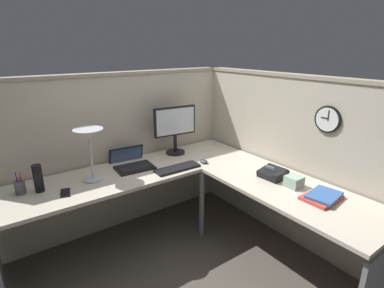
{
  "coord_description": "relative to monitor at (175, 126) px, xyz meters",
  "views": [
    {
      "loc": [
        -1.42,
        -1.87,
        1.81
      ],
      "look_at": [
        0.17,
        0.34,
        0.91
      ],
      "focal_mm": 27.82,
      "sensor_mm": 36.0,
      "label": 1
    }
  ],
  "objects": [
    {
      "name": "ground_plane",
      "position": [
        -0.17,
        -0.64,
        -1.02
      ],
      "size": [
        6.8,
        6.8,
        0.0
      ],
      "primitive_type": "plane",
      "color": "#4C443D"
    },
    {
      "name": "monitor",
      "position": [
        0.0,
        0.0,
        0.0
      ],
      "size": [
        0.46,
        0.2,
        0.5
      ],
      "color": "black",
      "rests_on": "desk"
    },
    {
      "name": "keyboard",
      "position": [
        -0.22,
        -0.38,
        -0.28
      ],
      "size": [
        0.43,
        0.15,
        0.02
      ],
      "primitive_type": "cube",
      "rotation": [
        0.0,
        0.0,
        -0.02
      ],
      "color": "black",
      "rests_on": "desk"
    },
    {
      "name": "wall_clock",
      "position": [
        0.64,
        -1.27,
        0.23
      ],
      "size": [
        0.04,
        0.22,
        0.22
      ],
      "color": "black"
    },
    {
      "name": "laptop",
      "position": [
        -0.53,
        -0.03,
        -0.27
      ],
      "size": [
        0.37,
        0.4,
        0.22
      ],
      "color": "black",
      "rests_on": "desk"
    },
    {
      "name": "desk_lamp_dome",
      "position": [
        -0.92,
        -0.15,
        0.07
      ],
      "size": [
        0.24,
        0.24,
        0.44
      ],
      "color": "#B7BABF",
      "rests_on": "desk"
    },
    {
      "name": "cubicle_wall_right",
      "position": [
        0.7,
        -0.9,
        -0.23
      ],
      "size": [
        0.12,
        2.37,
        1.58
      ],
      "color": "#B7AD99",
      "rests_on": "ground"
    },
    {
      "name": "tissue_box",
      "position": [
        0.34,
        -1.23,
        -0.25
      ],
      "size": [
        0.12,
        0.12,
        0.09
      ],
      "primitive_type": "cube",
      "color": "#8CAD99",
      "rests_on": "desk"
    },
    {
      "name": "computer_mouse",
      "position": [
        0.07,
        -0.39,
        -0.28
      ],
      "size": [
        0.06,
        0.1,
        0.03
      ],
      "primitive_type": "ellipsoid",
      "color": "#38383D",
      "rests_on": "desk"
    },
    {
      "name": "cell_phone",
      "position": [
        -1.18,
        -0.27,
        -0.29
      ],
      "size": [
        0.1,
        0.16,
        0.01
      ],
      "primitive_type": "cube",
      "rotation": [
        0.0,
        0.0,
        -0.25
      ],
      "color": "black",
      "rests_on": "desk"
    },
    {
      "name": "pen_cup",
      "position": [
        -1.46,
        -0.07,
        -0.24
      ],
      "size": [
        0.08,
        0.08,
        0.18
      ],
      "color": "#4C4C51",
      "rests_on": "desk"
    },
    {
      "name": "book_stack",
      "position": [
        0.34,
        -1.48,
        -0.27
      ],
      "size": [
        0.3,
        0.23,
        0.04
      ],
      "color": "#BF3F38",
      "rests_on": "desk"
    },
    {
      "name": "desk",
      "position": [
        -0.32,
        -0.69,
        -0.39
      ],
      "size": [
        2.35,
        2.15,
        0.73
      ],
      "color": "beige",
      "rests_on": "ground"
    },
    {
      "name": "office_phone",
      "position": [
        0.34,
        -1.02,
        -0.26
      ],
      "size": [
        0.2,
        0.22,
        0.11
      ],
      "color": "black",
      "rests_on": "desk"
    },
    {
      "name": "cubicle_wall_back",
      "position": [
        -0.54,
        0.23,
        -0.23
      ],
      "size": [
        2.57,
        0.12,
        1.58
      ],
      "color": "#B7AD99",
      "rests_on": "ground"
    },
    {
      "name": "thermos_flask",
      "position": [
        -1.33,
        -0.12,
        -0.18
      ],
      "size": [
        0.07,
        0.07,
        0.22
      ],
      "primitive_type": "cylinder",
      "color": "black",
      "rests_on": "desk"
    }
  ]
}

